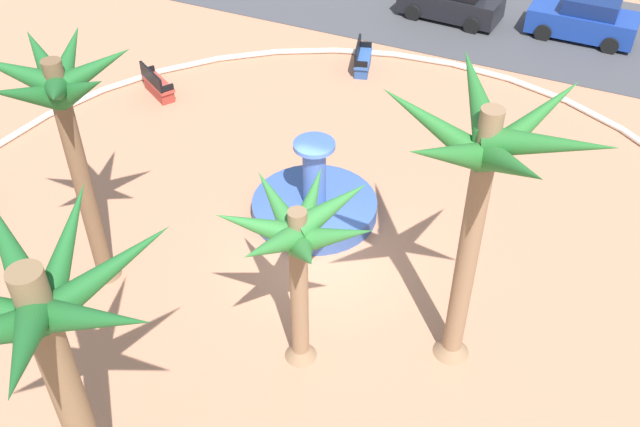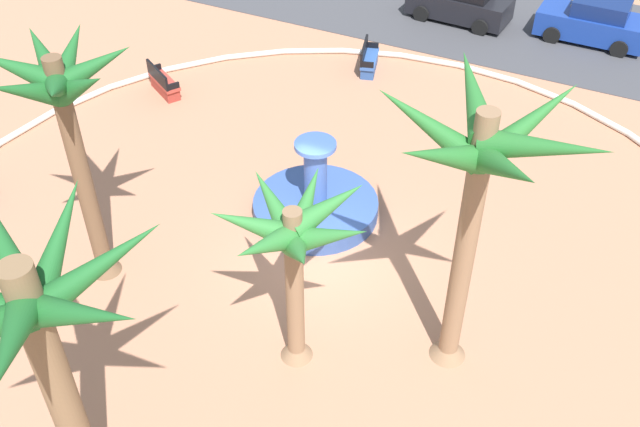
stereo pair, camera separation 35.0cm
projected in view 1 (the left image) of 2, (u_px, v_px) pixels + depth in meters
name	position (u px, v px, depth m)	size (l,w,h in m)	color
ground_plane	(322.00, 256.00, 18.77)	(80.00, 80.00, 0.00)	tan
plaza_curb	(322.00, 253.00, 18.71)	(22.48, 22.48, 0.20)	silver
street_asphalt	(485.00, 17.00, 29.64)	(48.00, 8.00, 0.03)	#424247
fountain	(315.00, 205.00, 19.86)	(3.42, 3.42, 2.35)	#38569E
palm_tree_near_fountain	(47.00, 336.00, 10.95)	(4.37, 4.37, 6.06)	brown
palm_tree_by_curb	(299.00, 242.00, 14.13)	(3.20, 3.29, 4.43)	#8E6B4C
palm_tree_mid_plaza	(484.00, 173.00, 13.13)	(4.33, 4.10, 6.60)	#8E6B4C
palm_tree_far_side	(64.00, 112.00, 15.24)	(3.30, 3.28, 6.19)	brown
bench_north	(362.00, 61.00, 26.12)	(0.94, 1.68, 1.00)	#335BA8
bench_southeast	(158.00, 86.00, 24.74)	(1.63, 1.24, 1.00)	#B73D33
parked_car_leftmost	(452.00, 0.00, 29.09)	(4.10, 2.11, 1.67)	black
parked_car_second	(584.00, 19.00, 27.78)	(4.03, 1.97, 1.67)	navy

